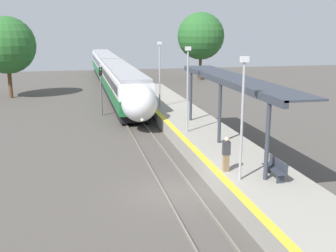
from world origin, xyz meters
TOP-DOWN VIEW (x-y plane):
  - ground_plane at (0.00, 0.00)m, footprint 120.00×120.00m
  - rail_left at (-0.72, 0.00)m, footprint 0.08×90.00m
  - rail_right at (0.72, 0.00)m, footprint 0.08×90.00m
  - train at (0.00, 34.54)m, footprint 2.81×47.97m
  - platform_right at (3.70, 0.00)m, footprint 4.04×64.00m
  - platform_bench at (4.23, -1.48)m, footprint 0.44×1.76m
  - person_waiting at (2.32, -0.12)m, footprint 0.36×0.23m
  - railway_signal at (-2.38, 18.92)m, footprint 0.28×0.28m
  - lamppost_near at (2.55, -1.33)m, footprint 0.36×0.20m
  - lamppost_mid at (2.55, 7.93)m, footprint 0.36×0.20m
  - lamppost_far at (2.55, 17.18)m, footprint 0.36×0.20m
  - station_canopy at (4.27, 4.85)m, footprint 2.02×15.81m
  - background_tree_left at (-11.64, 30.85)m, footprint 6.20×6.20m
  - background_tree_right at (13.62, 41.78)m, footprint 6.81×6.81m

SIDE VIEW (x-z plane):
  - ground_plane at x=0.00m, z-range 0.00..0.00m
  - rail_left at x=-0.72m, z-range 0.00..0.15m
  - rail_right at x=0.72m, z-range 0.00..0.15m
  - platform_right at x=3.70m, z-range 0.00..0.95m
  - platform_bench at x=4.23m, z-range 0.98..1.87m
  - person_waiting at x=2.32m, z-range 0.98..2.69m
  - train at x=0.00m, z-range 0.28..4.08m
  - railway_signal at x=-2.38m, z-range 0.48..4.77m
  - lamppost_near at x=2.55m, z-range 1.33..6.89m
  - lamppost_mid at x=2.55m, z-range 1.33..6.89m
  - lamppost_far at x=2.55m, z-range 1.33..6.89m
  - station_canopy at x=4.27m, z-range 2.63..6.54m
  - background_tree_left at x=-11.64m, z-range 1.33..10.21m
  - background_tree_right at x=13.62m, z-range 1.49..11.30m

